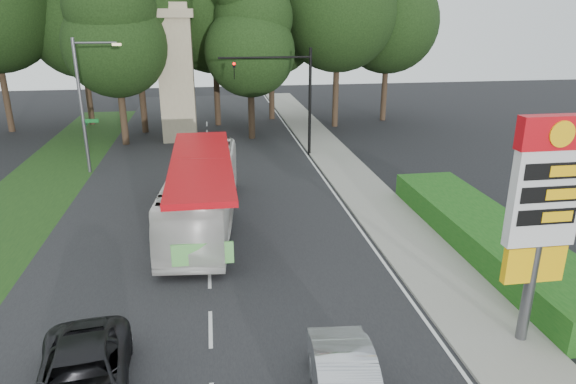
{
  "coord_description": "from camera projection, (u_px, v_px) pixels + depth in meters",
  "views": [
    {
      "loc": [
        0.32,
        -9.86,
        9.33
      ],
      "look_at": [
        3.4,
        10.26,
        2.2
      ],
      "focal_mm": 32.0,
      "sensor_mm": 36.0,
      "label": 1
    }
  ],
  "objects": [
    {
      "name": "grass_verge_left",
      "position": [
        30.0,
        195.0,
        27.67
      ],
      "size": [
        5.0,
        50.0,
        0.02
      ],
      "primitive_type": "cube",
      "color": "#193814",
      "rests_on": "ground"
    },
    {
      "name": "tree_monument_right",
      "position": [
        250.0,
        32.0,
        37.61
      ],
      "size": [
        6.72,
        6.72,
        13.2
      ],
      "color": "#2D2116",
      "rests_on": "ground"
    },
    {
      "name": "traffic_signal_mast",
      "position": [
        291.0,
        87.0,
        33.89
      ],
      "size": [
        6.1,
        0.35,
        7.2
      ],
      "color": "black",
      "rests_on": "ground"
    },
    {
      "name": "streetlight_signs",
      "position": [
        84.0,
        100.0,
        30.3
      ],
      "size": [
        2.75,
        0.98,
        8.0
      ],
      "color": "#59595E",
      "rests_on": "ground"
    },
    {
      "name": "tree_far_east",
      "position": [
        390.0,
        0.0,
        43.76
      ],
      "size": [
        8.68,
        8.68,
        17.05
      ],
      "color": "#2D2116",
      "rests_on": "ground"
    },
    {
      "name": "suv_charcoal",
      "position": [
        82.0,
        380.0,
        12.77
      ],
      "size": [
        2.89,
        5.22,
        1.38
      ],
      "primitive_type": "imported",
      "rotation": [
        0.0,
        0.0,
        0.12
      ],
      "color": "black",
      "rests_on": "ground"
    },
    {
      "name": "gas_station_pylon",
      "position": [
        544.0,
        203.0,
        13.94
      ],
      "size": [
        2.1,
        0.45,
        6.85
      ],
      "color": "#59595E",
      "rests_on": "ground"
    },
    {
      "name": "tree_east_near",
      "position": [
        271.0,
        8.0,
        44.41
      ],
      "size": [
        8.12,
        8.12,
        15.95
      ],
      "color": "#2D2116",
      "rests_on": "ground"
    },
    {
      "name": "transit_bus",
      "position": [
        203.0,
        193.0,
        23.43
      ],
      "size": [
        3.69,
        11.4,
        3.12
      ],
      "primitive_type": "imported",
      "rotation": [
        0.0,
        0.0,
        -0.1
      ],
      "color": "silver",
      "rests_on": "ground"
    },
    {
      "name": "road_surface",
      "position": [
        209.0,
        228.0,
        23.43
      ],
      "size": [
        14.0,
        80.0,
        0.02
      ],
      "primitive_type": "cube",
      "color": "black",
      "rests_on": "ground"
    },
    {
      "name": "hedge",
      "position": [
        490.0,
        237.0,
        21.15
      ],
      "size": [
        3.0,
        14.0,
        1.2
      ],
      "primitive_type": "cube",
      "color": "#164C14",
      "rests_on": "ground"
    },
    {
      "name": "monument",
      "position": [
        176.0,
        73.0,
        38.25
      ],
      "size": [
        3.0,
        3.0,
        10.05
      ],
      "color": "tan",
      "rests_on": "ground"
    },
    {
      "name": "tree_west_near",
      "position": [
        77.0,
        4.0,
        42.01
      ],
      "size": [
        8.4,
        8.4,
        16.5
      ],
      "color": "#2D2116",
      "rests_on": "ground"
    },
    {
      "name": "tree_monument_left",
      "position": [
        113.0,
        23.0,
        35.56
      ],
      "size": [
        7.28,
        7.28,
        14.3
      ],
      "color": "#2D2116",
      "rests_on": "ground"
    },
    {
      "name": "sidewalk_right",
      "position": [
        387.0,
        217.0,
        24.63
      ],
      "size": [
        3.0,
        80.0,
        0.12
      ],
      "primitive_type": "cube",
      "color": "gray",
      "rests_on": "ground"
    }
  ]
}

